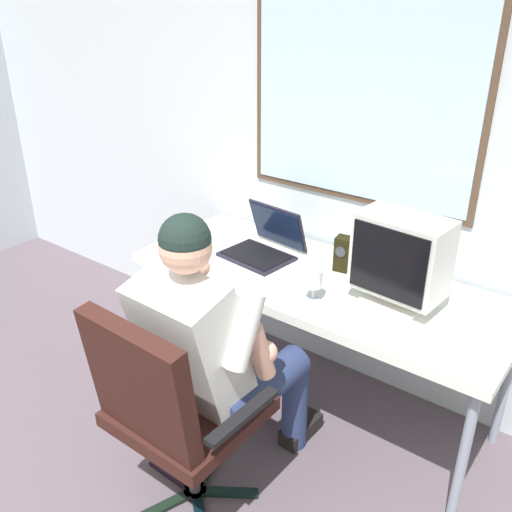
{
  "coord_description": "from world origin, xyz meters",
  "views": [
    {
      "loc": [
        1.31,
        0.31,
        1.98
      ],
      "look_at": [
        0.08,
        1.94,
        0.99
      ],
      "focal_mm": 39.33,
      "sensor_mm": 36.0,
      "label": 1
    }
  ],
  "objects_px": {
    "laptop": "(266,242)",
    "desk_speaker": "(343,254)",
    "person_seated": "(217,347)",
    "wine_glass": "(314,280)",
    "office_chair": "(168,404)",
    "crt_monitor": "(401,257)",
    "desk": "(317,287)"
  },
  "relations": [
    {
      "from": "crt_monitor",
      "to": "laptop",
      "type": "relative_size",
      "value": 1.08
    },
    {
      "from": "wine_glass",
      "to": "desk",
      "type": "bearing_deg",
      "value": 114.8
    },
    {
      "from": "office_chair",
      "to": "laptop",
      "type": "xyz_separation_m",
      "value": [
        -0.26,
        0.97,
        0.25
      ]
    },
    {
      "from": "person_seated",
      "to": "crt_monitor",
      "type": "distance_m",
      "value": 0.84
    },
    {
      "from": "crt_monitor",
      "to": "office_chair",
      "type": "bearing_deg",
      "value": -117.69
    },
    {
      "from": "crt_monitor",
      "to": "desk_speaker",
      "type": "xyz_separation_m",
      "value": [
        -0.34,
        0.14,
        -0.14
      ]
    },
    {
      "from": "office_chair",
      "to": "person_seated",
      "type": "distance_m",
      "value": 0.3
    },
    {
      "from": "laptop",
      "to": "desk_speaker",
      "type": "relative_size",
      "value": 2.17
    },
    {
      "from": "person_seated",
      "to": "crt_monitor",
      "type": "height_order",
      "value": "person_seated"
    },
    {
      "from": "person_seated",
      "to": "laptop",
      "type": "xyz_separation_m",
      "value": [
        -0.27,
        0.7,
        0.13
      ]
    },
    {
      "from": "laptop",
      "to": "office_chair",
      "type": "bearing_deg",
      "value": -74.94
    },
    {
      "from": "office_chair",
      "to": "wine_glass",
      "type": "distance_m",
      "value": 0.79
    },
    {
      "from": "office_chair",
      "to": "desk_speaker",
      "type": "height_order",
      "value": "office_chair"
    },
    {
      "from": "crt_monitor",
      "to": "wine_glass",
      "type": "relative_size",
      "value": 2.73
    },
    {
      "from": "person_seated",
      "to": "desk_speaker",
      "type": "xyz_separation_m",
      "value": [
        0.13,
        0.77,
        0.16
      ]
    },
    {
      "from": "person_seated",
      "to": "laptop",
      "type": "relative_size",
      "value": 3.46
    },
    {
      "from": "office_chair",
      "to": "wine_glass",
      "type": "relative_size",
      "value": 6.64
    },
    {
      "from": "wine_glass",
      "to": "office_chair",
      "type": "bearing_deg",
      "value": -103.62
    },
    {
      "from": "laptop",
      "to": "wine_glass",
      "type": "distance_m",
      "value": 0.51
    },
    {
      "from": "office_chair",
      "to": "desk_speaker",
      "type": "relative_size",
      "value": 5.68
    },
    {
      "from": "office_chair",
      "to": "crt_monitor",
      "type": "height_order",
      "value": "crt_monitor"
    },
    {
      "from": "laptop",
      "to": "wine_glass",
      "type": "height_order",
      "value": "laptop"
    },
    {
      "from": "person_seated",
      "to": "desk_speaker",
      "type": "distance_m",
      "value": 0.8
    },
    {
      "from": "laptop",
      "to": "desk_speaker",
      "type": "bearing_deg",
      "value": 10.61
    },
    {
      "from": "laptop",
      "to": "wine_glass",
      "type": "relative_size",
      "value": 2.54
    },
    {
      "from": "desk",
      "to": "laptop",
      "type": "xyz_separation_m",
      "value": [
        -0.35,
        0.07,
        0.11
      ]
    },
    {
      "from": "office_chair",
      "to": "person_seated",
      "type": "relative_size",
      "value": 0.76
    },
    {
      "from": "office_chair",
      "to": "laptop",
      "type": "distance_m",
      "value": 1.04
    },
    {
      "from": "crt_monitor",
      "to": "wine_glass",
      "type": "xyz_separation_m",
      "value": [
        -0.3,
        -0.19,
        -0.13
      ]
    },
    {
      "from": "crt_monitor",
      "to": "wine_glass",
      "type": "distance_m",
      "value": 0.38
    },
    {
      "from": "wine_glass",
      "to": "laptop",
      "type": "bearing_deg",
      "value": 150.1
    },
    {
      "from": "person_seated",
      "to": "crt_monitor",
      "type": "relative_size",
      "value": 3.21
    }
  ]
}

